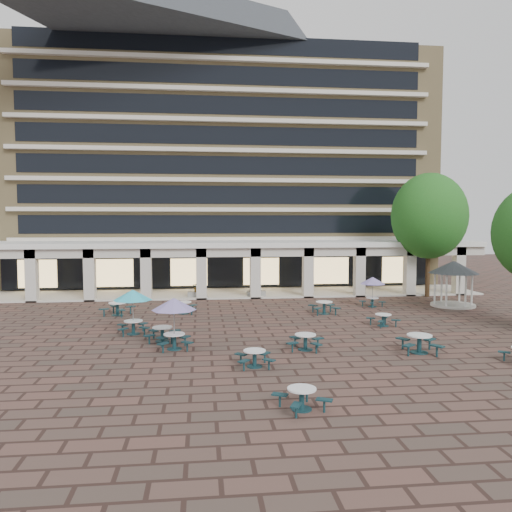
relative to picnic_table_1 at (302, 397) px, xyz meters
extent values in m
plane|color=brown|center=(-1.10, 11.00, -0.42)|extent=(120.00, 120.00, 0.00)
cube|color=tan|center=(-1.10, 36.50, 10.58)|extent=(40.00, 15.00, 22.00)
cube|color=beige|center=(-1.10, 28.75, 4.08)|extent=(36.80, 0.50, 0.35)
cube|color=black|center=(-1.10, 28.98, 5.38)|extent=(35.20, 0.05, 1.60)
cube|color=beige|center=(-1.10, 28.75, 6.68)|extent=(36.80, 0.50, 0.35)
cube|color=black|center=(-1.10, 28.98, 7.98)|extent=(35.20, 0.05, 1.60)
cube|color=beige|center=(-1.10, 28.75, 9.28)|extent=(36.80, 0.50, 0.35)
cube|color=black|center=(-1.10, 28.98, 10.58)|extent=(35.20, 0.05, 1.60)
cube|color=beige|center=(-1.10, 28.75, 11.88)|extent=(36.80, 0.50, 0.35)
cube|color=black|center=(-1.10, 28.98, 13.18)|extent=(35.20, 0.05, 1.60)
cube|color=beige|center=(-1.10, 28.75, 14.48)|extent=(36.80, 0.50, 0.35)
cube|color=black|center=(-1.10, 28.98, 15.78)|extent=(35.20, 0.05, 1.60)
cube|color=beige|center=(-1.10, 28.75, 17.08)|extent=(36.80, 0.50, 0.35)
cube|color=black|center=(-1.10, 28.98, 18.38)|extent=(35.20, 0.05, 1.60)
cube|color=beige|center=(-1.10, 28.75, 19.68)|extent=(36.80, 0.50, 0.35)
cube|color=black|center=(-1.10, 28.98, 20.98)|extent=(35.20, 0.05, 1.60)
cube|color=white|center=(-1.10, 26.00, 3.78)|extent=(42.00, 6.60, 0.40)
cube|color=beige|center=(-1.10, 23.15, 3.33)|extent=(42.00, 0.30, 0.90)
cube|color=black|center=(-1.10, 28.70, 1.38)|extent=(38.00, 0.15, 3.20)
cube|color=beige|center=(-1.10, 26.00, -0.36)|extent=(42.00, 6.00, 0.12)
cube|color=beige|center=(-15.88, 23.40, 1.58)|extent=(0.80, 0.80, 4.00)
cube|color=beige|center=(-11.66, 23.40, 1.58)|extent=(0.80, 0.80, 4.00)
cube|color=beige|center=(-7.43, 23.40, 1.58)|extent=(0.80, 0.80, 4.00)
cube|color=beige|center=(-3.21, 23.40, 1.58)|extent=(0.80, 0.80, 4.00)
cube|color=beige|center=(1.01, 23.40, 1.58)|extent=(0.80, 0.80, 4.00)
cube|color=beige|center=(5.23, 23.40, 1.58)|extent=(0.80, 0.80, 4.00)
cube|color=beige|center=(9.46, 23.40, 1.58)|extent=(0.80, 0.80, 4.00)
cube|color=beige|center=(13.68, 23.40, 1.58)|extent=(0.80, 0.80, 4.00)
cube|color=beige|center=(17.90, 23.40, 1.58)|extent=(0.80, 0.80, 4.00)
cube|color=#FFD88C|center=(-17.10, 28.55, 1.18)|extent=(3.20, 0.08, 2.40)
cube|color=#FFD88C|center=(-10.70, 28.55, 1.18)|extent=(3.20, 0.08, 2.40)
cube|color=#FFD88C|center=(-4.30, 28.55, 1.18)|extent=(3.20, 0.08, 2.40)
cube|color=#FFD88C|center=(2.10, 28.55, 1.18)|extent=(3.20, 0.08, 2.40)
cube|color=#FFD88C|center=(8.50, 28.55, 1.18)|extent=(3.20, 0.08, 2.40)
cube|color=#FFD88C|center=(14.90, 28.55, 1.18)|extent=(3.20, 0.08, 2.40)
cylinder|color=#163E43|center=(0.00, 0.00, -0.41)|extent=(0.66, 0.66, 0.04)
cylinder|color=#163E43|center=(0.00, 0.00, -0.11)|extent=(0.17, 0.17, 0.62)
cylinder|color=white|center=(0.00, 0.00, 0.26)|extent=(0.94, 0.94, 0.05)
cube|color=#163E43|center=(0.31, 0.66, -0.01)|extent=(0.46, 0.58, 0.05)
cylinder|color=#163E43|center=(0.31, 0.66, -0.23)|extent=(0.08, 0.08, 0.40)
cube|color=#163E43|center=(-0.66, 0.31, -0.01)|extent=(0.58, 0.46, 0.05)
cylinder|color=#163E43|center=(-0.66, 0.31, -0.23)|extent=(0.08, 0.08, 0.40)
cube|color=#163E43|center=(-0.31, -0.66, -0.01)|extent=(0.46, 0.58, 0.05)
cylinder|color=#163E43|center=(-0.31, -0.66, -0.23)|extent=(0.08, 0.08, 0.40)
cube|color=#163E43|center=(0.66, -0.31, -0.01)|extent=(0.58, 0.46, 0.05)
cylinder|color=#163E43|center=(0.66, -0.31, -0.23)|extent=(0.08, 0.08, 0.40)
cylinder|color=#163E43|center=(6.78, 6.24, -0.40)|extent=(0.79, 0.79, 0.05)
cylinder|color=#163E43|center=(6.78, 6.24, -0.05)|extent=(0.20, 0.20, 0.75)
cylinder|color=white|center=(6.78, 6.24, 0.40)|extent=(1.13, 1.13, 0.06)
cube|color=#163E43|center=(7.51, 6.74, 0.07)|extent=(0.69, 0.61, 0.06)
cylinder|color=#163E43|center=(7.51, 6.74, -0.19)|extent=(0.09, 0.09, 0.47)
cube|color=#163E43|center=(6.29, 6.97, 0.07)|extent=(0.61, 0.69, 0.06)
cylinder|color=#163E43|center=(6.29, 6.97, -0.19)|extent=(0.09, 0.09, 0.47)
cube|color=#163E43|center=(6.05, 5.75, 0.07)|extent=(0.69, 0.61, 0.06)
cylinder|color=#163E43|center=(6.05, 5.75, -0.19)|extent=(0.09, 0.09, 0.47)
cube|color=#163E43|center=(7.27, 5.51, 0.07)|extent=(0.61, 0.69, 0.06)
cylinder|color=#163E43|center=(7.27, 5.51, -0.19)|extent=(0.09, 0.09, 0.47)
cube|color=#163E43|center=(9.88, 4.57, -0.03)|extent=(0.54, 0.50, 0.04)
cylinder|color=#163E43|center=(9.88, 4.57, -0.24)|extent=(0.07, 0.07, 0.38)
cylinder|color=#163E43|center=(-6.86, 11.58, -0.40)|extent=(0.69, 0.69, 0.04)
cylinder|color=#163E43|center=(-6.86, 11.58, -0.10)|extent=(0.18, 0.18, 0.65)
cylinder|color=white|center=(-6.86, 11.58, 0.30)|extent=(0.99, 0.99, 0.05)
cube|color=#163E43|center=(-6.42, 12.22, 0.01)|extent=(0.54, 0.60, 0.05)
cylinder|color=#163E43|center=(-6.42, 12.22, -0.22)|extent=(0.08, 0.08, 0.42)
cube|color=#163E43|center=(-7.50, 12.02, 0.01)|extent=(0.60, 0.54, 0.05)
cylinder|color=#163E43|center=(-7.50, 12.02, -0.22)|extent=(0.08, 0.08, 0.42)
cube|color=#163E43|center=(-7.30, 10.95, 0.01)|extent=(0.54, 0.60, 0.05)
cylinder|color=#163E43|center=(-7.30, 10.95, -0.22)|extent=(0.08, 0.08, 0.42)
cube|color=#163E43|center=(-6.23, 11.14, 0.01)|extent=(0.60, 0.54, 0.05)
cylinder|color=#163E43|center=(-6.23, 11.14, -0.22)|extent=(0.08, 0.08, 0.42)
cylinder|color=gray|center=(-6.86, 11.58, 0.76)|extent=(0.05, 0.05, 2.37)
cone|color=#31B8D3|center=(-6.86, 11.58, 1.70)|extent=(2.08, 2.08, 0.54)
cylinder|color=#163E43|center=(-1.01, 4.88, -0.41)|extent=(0.66, 0.66, 0.04)
cylinder|color=#163E43|center=(-1.01, 4.88, -0.12)|extent=(0.17, 0.17, 0.62)
cylinder|color=white|center=(-1.01, 4.88, 0.26)|extent=(0.94, 0.94, 0.05)
cube|color=#163E43|center=(-0.51, 5.42, -0.01)|extent=(0.54, 0.56, 0.05)
cylinder|color=#163E43|center=(-0.51, 5.42, -0.23)|extent=(0.07, 0.07, 0.39)
cube|color=#163E43|center=(-1.55, 5.38, -0.01)|extent=(0.56, 0.54, 0.05)
cylinder|color=#163E43|center=(-1.55, 5.38, -0.23)|extent=(0.07, 0.07, 0.39)
cube|color=#163E43|center=(-1.51, 4.34, -0.01)|extent=(0.54, 0.56, 0.05)
cylinder|color=#163E43|center=(-1.51, 4.34, -0.23)|extent=(0.07, 0.07, 0.39)
cube|color=#163E43|center=(-0.47, 4.39, -0.01)|extent=(0.56, 0.54, 0.05)
cylinder|color=#163E43|center=(-0.47, 4.39, -0.23)|extent=(0.07, 0.07, 0.39)
cylinder|color=#163E43|center=(-4.49, 8.11, -0.40)|extent=(0.71, 0.71, 0.04)
cylinder|color=#163E43|center=(-4.49, 8.11, -0.09)|extent=(0.18, 0.18, 0.66)
cylinder|color=white|center=(-4.49, 8.11, 0.31)|extent=(1.01, 1.01, 0.05)
cube|color=#163E43|center=(-4.01, 8.73, 0.02)|extent=(0.56, 0.61, 0.05)
cylinder|color=#163E43|center=(-4.01, 8.73, -0.21)|extent=(0.08, 0.08, 0.42)
cube|color=#163E43|center=(-5.11, 8.60, 0.02)|extent=(0.61, 0.56, 0.05)
cylinder|color=#163E43|center=(-5.11, 8.60, -0.21)|extent=(0.08, 0.08, 0.42)
cube|color=#163E43|center=(-4.98, 7.50, 0.02)|extent=(0.56, 0.61, 0.05)
cylinder|color=#163E43|center=(-4.98, 7.50, -0.21)|extent=(0.08, 0.08, 0.42)
cube|color=#163E43|center=(-3.88, 7.63, 0.02)|extent=(0.61, 0.56, 0.05)
cylinder|color=#163E43|center=(-3.88, 7.63, -0.21)|extent=(0.08, 0.08, 0.42)
cylinder|color=gray|center=(-4.49, 8.11, 0.78)|extent=(0.05, 0.05, 2.42)
cone|color=#8776BB|center=(-4.49, 8.11, 1.74)|extent=(2.12, 2.12, 0.55)
cylinder|color=#163E43|center=(1.66, 7.34, -0.40)|extent=(0.70, 0.70, 0.04)
cylinder|color=#163E43|center=(1.66, 7.34, -0.09)|extent=(0.18, 0.18, 0.66)
cylinder|color=white|center=(1.66, 7.34, 0.31)|extent=(1.00, 1.00, 0.05)
cube|color=#163E43|center=(2.35, 7.71, 0.02)|extent=(0.62, 0.51, 0.05)
cylinder|color=#163E43|center=(2.35, 7.71, -0.21)|extent=(0.08, 0.08, 0.42)
cube|color=#163E43|center=(1.30, 8.03, 0.02)|extent=(0.51, 0.62, 0.05)
cylinder|color=#163E43|center=(1.30, 8.03, -0.21)|extent=(0.08, 0.08, 0.42)
cube|color=#163E43|center=(0.97, 6.97, 0.02)|extent=(0.62, 0.51, 0.05)
cylinder|color=#163E43|center=(0.97, 6.97, -0.21)|extent=(0.08, 0.08, 0.42)
cube|color=#163E43|center=(2.03, 6.65, 0.02)|extent=(0.51, 0.62, 0.05)
cylinder|color=#163E43|center=(2.03, 6.65, -0.21)|extent=(0.08, 0.08, 0.42)
cylinder|color=#163E43|center=(-5.18, 9.74, -0.40)|extent=(0.70, 0.70, 0.04)
cylinder|color=#163E43|center=(-5.18, 9.74, -0.10)|extent=(0.18, 0.18, 0.66)
cylinder|color=white|center=(-5.18, 9.74, 0.30)|extent=(1.00, 1.00, 0.05)
cube|color=#163E43|center=(-4.58, 10.23, 0.01)|extent=(0.60, 0.56, 0.05)
cylinder|color=#163E43|center=(-4.58, 10.23, -0.22)|extent=(0.08, 0.08, 0.42)
cube|color=#163E43|center=(-5.67, 10.34, 0.01)|extent=(0.56, 0.60, 0.05)
cylinder|color=#163E43|center=(-5.67, 10.34, -0.22)|extent=(0.08, 0.08, 0.42)
cube|color=#163E43|center=(-5.78, 9.25, 0.01)|extent=(0.60, 0.56, 0.05)
cylinder|color=#163E43|center=(-5.78, 9.25, -0.22)|extent=(0.08, 0.08, 0.42)
cube|color=#163E43|center=(-4.69, 9.14, 0.01)|extent=(0.56, 0.60, 0.05)
cylinder|color=#163E43|center=(-4.69, 9.14, -0.22)|extent=(0.08, 0.08, 0.42)
cylinder|color=#163E43|center=(-4.39, 17.36, -0.40)|extent=(0.73, 0.73, 0.04)
cylinder|color=#163E43|center=(-4.39, 17.36, -0.08)|extent=(0.19, 0.19, 0.69)
cylinder|color=white|center=(-4.39, 17.36, 0.34)|extent=(1.04, 1.04, 0.05)
cube|color=#163E43|center=(-3.79, 17.90, 0.03)|extent=(0.62, 0.60, 0.05)
cylinder|color=#163E43|center=(-3.79, 17.90, -0.21)|extent=(0.08, 0.08, 0.44)
cube|color=#163E43|center=(-4.94, 17.96, 0.03)|extent=(0.60, 0.62, 0.05)
cylinder|color=#163E43|center=(-4.94, 17.96, -0.21)|extent=(0.08, 0.08, 0.44)
cube|color=#163E43|center=(-5.00, 16.82, 0.03)|extent=(0.62, 0.60, 0.05)
cylinder|color=#163E43|center=(-5.00, 16.82, -0.21)|extent=(0.08, 0.08, 0.44)
cube|color=#163E43|center=(-3.85, 16.76, 0.03)|extent=(0.60, 0.62, 0.05)
cylinder|color=#163E43|center=(-3.85, 16.76, -0.21)|extent=(0.08, 0.08, 0.44)
cylinder|color=#163E43|center=(7.27, 12.15, -0.41)|extent=(0.65, 0.65, 0.04)
cylinder|color=#163E43|center=(7.27, 12.15, -0.12)|extent=(0.17, 0.17, 0.61)
cylinder|color=white|center=(7.27, 12.15, 0.25)|extent=(0.92, 0.92, 0.05)
cube|color=#163E43|center=(7.64, 12.77, -0.02)|extent=(0.48, 0.57, 0.05)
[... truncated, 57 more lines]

